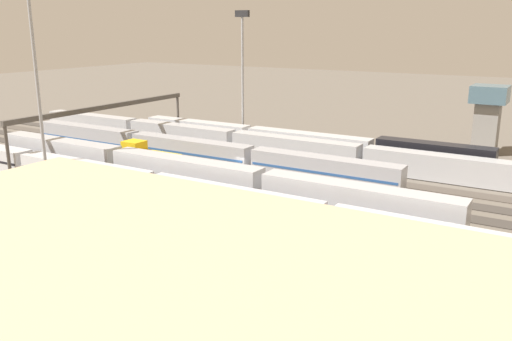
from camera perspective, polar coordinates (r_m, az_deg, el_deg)
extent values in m
plane|color=#60594F|center=(82.21, -1.75, -0.47)|extent=(400.00, 400.00, 0.00)
cube|color=#4C443D|center=(96.92, 3.85, 1.92)|extent=(140.00, 2.80, 0.12)
cube|color=#3D3833|center=(92.61, 2.43, 1.32)|extent=(140.00, 2.80, 0.12)
cube|color=#4C443D|center=(88.38, 0.88, 0.67)|extent=(140.00, 2.80, 0.12)
cube|color=#3D3833|center=(84.23, -0.83, -0.05)|extent=(140.00, 2.80, 0.12)
cube|color=#3D3833|center=(80.18, -2.72, -0.84)|extent=(140.00, 2.80, 0.12)
cube|color=#4C443D|center=(76.24, -4.80, -1.71)|extent=(140.00, 2.80, 0.12)
cube|color=#4C443D|center=(72.44, -7.11, -2.67)|extent=(140.00, 2.80, 0.12)
cube|color=#4C443D|center=(68.78, -9.67, -3.74)|extent=(140.00, 2.80, 0.12)
cube|color=#A8AAB2|center=(77.92, 7.25, 0.08)|extent=(23.00, 3.00, 3.80)
cube|color=#285193|center=(77.95, 7.25, -0.01)|extent=(22.40, 3.06, 0.36)
cube|color=#A8AAB2|center=(90.06, -6.96, 2.12)|extent=(23.00, 3.00, 3.80)
cube|color=#285193|center=(90.11, -6.95, 1.99)|extent=(22.40, 3.06, 0.36)
cube|color=#A8AAB2|center=(106.41, -17.33, 3.52)|extent=(23.00, 3.00, 3.80)
cube|color=#285193|center=(106.51, -17.31, 3.26)|extent=(22.40, 3.06, 0.36)
cube|color=#B7BABF|center=(60.58, 10.76, -3.82)|extent=(23.00, 3.00, 5.00)
cube|color=maroon|center=(60.64, 10.75, -3.97)|extent=(22.40, 3.06, 0.36)
cube|color=#B7BABF|center=(72.06, -7.54, -0.66)|extent=(23.00, 3.00, 5.00)
cube|color=maroon|center=(72.12, -7.54, -0.82)|extent=(22.40, 3.06, 0.36)
cube|color=#B7BABF|center=(88.81, -19.89, 1.54)|extent=(23.00, 3.00, 5.00)
cube|color=maroon|center=(88.98, -19.84, 1.07)|extent=(22.40, 3.06, 0.36)
cube|color=#B7BABF|center=(83.07, 19.09, 0.30)|extent=(23.00, 3.00, 3.80)
cube|color=#B7BABF|center=(90.85, 4.06, 2.30)|extent=(23.00, 3.00, 3.80)
cube|color=#B7BABF|center=(103.82, -7.94, 3.79)|extent=(23.00, 3.00, 3.80)
cube|color=#B7BABF|center=(120.31, -17.00, 4.80)|extent=(23.00, 3.00, 3.80)
cube|color=gold|center=(82.61, -11.16, 0.70)|extent=(10.00, 3.00, 3.60)
cube|color=gold|center=(84.06, -12.77, 2.61)|extent=(3.00, 2.70, 1.40)
cube|color=silver|center=(53.67, 19.49, -7.63)|extent=(23.00, 3.00, 3.80)
cube|color=black|center=(53.80, 19.46, -7.98)|extent=(22.40, 3.06, 0.36)
cube|color=silver|center=(62.39, -2.75, -3.60)|extent=(23.00, 3.00, 3.80)
cube|color=black|center=(62.35, -2.76, -3.48)|extent=(22.40, 3.06, 0.36)
cube|color=silver|center=(77.95, -17.73, -0.51)|extent=(23.00, 3.00, 3.80)
cube|color=black|center=(77.93, -17.73, -0.44)|extent=(22.40, 3.06, 0.36)
cube|color=black|center=(88.23, 18.32, 1.39)|extent=(18.00, 3.00, 4.40)
cube|color=silver|center=(95.17, 5.51, 2.85)|extent=(23.00, 3.00, 3.80)
cube|color=silver|center=(107.59, -6.21, 4.23)|extent=(23.00, 3.00, 3.80)
cylinder|color=#9EA0A5|center=(103.71, -1.42, 9.39)|extent=(0.44, 0.44, 23.65)
cube|color=#262628|center=(103.26, -1.47, 16.27)|extent=(2.80, 0.70, 1.20)
cylinder|color=#9EA0A5|center=(78.73, -22.06, 7.59)|extent=(0.44, 0.44, 26.48)
cylinder|color=#4C4742|center=(112.87, -8.26, 5.69)|extent=(0.50, 0.50, 8.00)
cylinder|color=#4C4742|center=(86.71, -24.78, 1.67)|extent=(0.50, 0.50, 8.00)
cube|color=#4C4742|center=(98.02, -15.62, 6.51)|extent=(0.70, 40.00, 0.80)
cube|color=tan|center=(31.80, -12.60, -16.35)|extent=(36.96, 21.30, 11.01)
cube|color=gray|center=(103.81, 23.18, 4.14)|extent=(4.00, 4.00, 9.07)
cube|color=slate|center=(102.98, 23.52, 7.43)|extent=(6.00, 6.00, 3.00)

